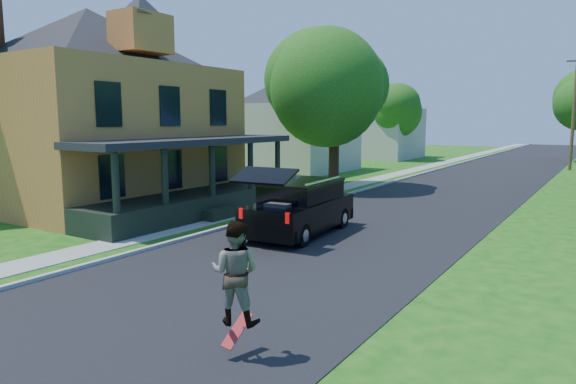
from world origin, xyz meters
The scene contains 14 objects.
ground centered at (0.00, 0.00, 0.00)m, with size 140.00×140.00×0.00m, color #115110.
street centered at (0.00, 20.00, 0.00)m, with size 8.00×120.00×0.02m, color black.
curb centered at (-4.05, 20.00, 0.00)m, with size 0.15×120.00×0.12m, color #A9A9A4.
sidewalk centered at (-5.60, 20.00, 0.00)m, with size 1.30×120.00×0.03m, color gray.
front_walk centered at (-9.50, 6.00, 0.00)m, with size 6.50×1.20×0.03m, color gray.
main_house centered at (-12.80, 5.99, 4.92)m, with size 15.56×15.56×10.10m.
neighbor_house_mid centered at (-13.50, 24.00, 4.19)m, with size 12.78×12.78×8.30m.
neighbor_house_far centered at (-13.50, 40.00, 4.19)m, with size 12.78×12.78×8.30m.
black_suv centered at (-1.40, 5.37, 0.93)m, with size 2.37×5.34×2.43m.
skateboarder centered at (2.50, -3.00, 1.45)m, with size 0.97×0.85×1.67m.
skateboard centered at (2.45, -2.91, 0.42)m, with size 0.21×0.63×0.48m.
tree_left_mid centered at (-6.03, 16.69, 6.07)m, with size 7.70×7.86×9.37m.
tree_left_far centered at (-10.83, 37.65, 5.02)m, with size 5.90×6.01×7.75m.
utility_pole_far centered at (4.50, 35.71, 4.53)m, with size 1.51×0.36×8.80m.
Camera 1 is at (7.46, -9.19, 3.85)m, focal length 32.00 mm.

